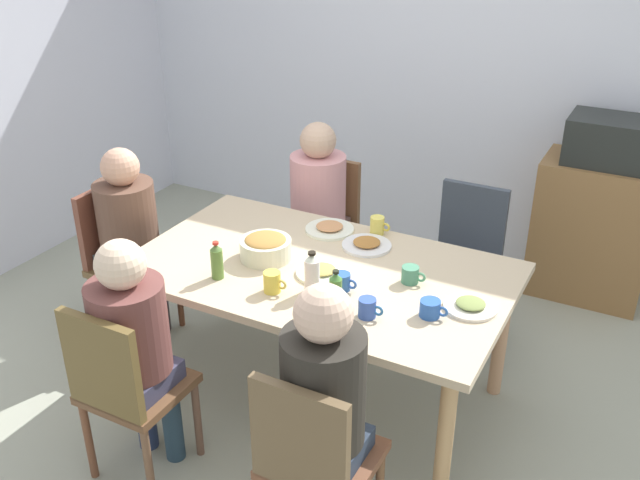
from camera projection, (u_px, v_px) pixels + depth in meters
ground_plane at (320, 391)px, 3.76m from camera, size 6.06×6.06×0.00m
wall_back at (461, 68)px, 4.78m from camera, size 5.29×0.12×2.60m
dining_table at (320, 281)px, 3.46m from camera, size 1.82×1.07×0.75m
chair_0 at (313, 459)px, 2.62m from camera, size 0.40×0.40×0.90m
person_0 at (325, 398)px, 2.59m from camera, size 0.31×0.31×1.21m
chair_1 at (121, 253)px, 4.07m from camera, size 0.40×0.40×0.90m
person_1 at (129, 226)px, 3.95m from camera, size 0.33×0.33×1.16m
chair_2 at (124, 385)px, 3.00m from camera, size 0.40×0.40×0.90m
person_2 at (133, 336)px, 2.99m from camera, size 0.33×0.33×1.16m
chair_3 at (465, 254)px, 4.07m from camera, size 0.40×0.40×0.90m
chair_4 at (324, 222)px, 4.45m from camera, size 0.40×0.40×0.90m
person_4 at (317, 197)px, 4.28m from camera, size 0.34×0.34×1.18m
plate_0 at (471, 306)px, 3.09m from camera, size 0.24×0.24×0.04m
plate_1 at (330, 228)px, 3.79m from camera, size 0.26×0.26×0.04m
plate_2 at (367, 244)px, 3.62m from camera, size 0.25×0.25×0.04m
plate_3 at (322, 272)px, 3.36m from camera, size 0.24×0.24×0.04m
bowl_0 at (266, 247)px, 3.49m from camera, size 0.26×0.26×0.12m
cup_0 at (378, 225)px, 3.74m from camera, size 0.11×0.07×0.10m
cup_1 at (272, 282)px, 3.21m from camera, size 0.11×0.08×0.10m
cup_2 at (368, 308)px, 3.02m from camera, size 0.11×0.08×0.09m
cup_3 at (411, 275)px, 3.28m from camera, size 0.12×0.08×0.08m
cup_4 at (342, 282)px, 3.22m from camera, size 0.11×0.08×0.08m
cup_5 at (431, 309)px, 3.03m from camera, size 0.13×0.09×0.08m
bottle_0 at (336, 292)px, 3.05m from camera, size 0.06×0.06×0.20m
bottle_1 at (217, 261)px, 3.30m from camera, size 0.06×0.06×0.19m
bottle_2 at (312, 274)px, 3.18m from camera, size 0.07×0.07×0.21m
side_cabinet at (592, 230)px, 4.49m from camera, size 0.70×0.44×0.90m
microwave at (609, 141)px, 4.22m from camera, size 0.48×0.36×0.28m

